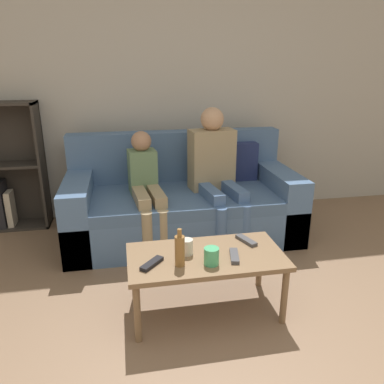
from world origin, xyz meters
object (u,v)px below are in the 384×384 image
object	(u,v)px
coffee_table	(206,261)
person_child	(146,184)
couch	(182,204)
cup_far	(187,247)
bookshelf	(0,180)
tv_remote_1	(152,264)
tv_remote_0	(234,256)
bottle	(180,250)
person_adult	(215,165)
cup_near	(211,256)
tv_remote_2	(246,240)

from	to	relation	value
coffee_table	person_child	world-z (taller)	person_child
couch	cup_far	xyz separation A→B (m)	(-0.16, -1.14, 0.16)
couch	cup_far	size ratio (longest dim) A/B	20.50
person_child	cup_far	size ratio (longest dim) A/B	9.87
bookshelf	coffee_table	world-z (taller)	bookshelf
coffee_table	tv_remote_1	distance (m)	0.34
couch	tv_remote_0	size ratio (longest dim) A/B	11.33
couch	bottle	size ratio (longest dim) A/B	8.78
person_adult	tv_remote_1	world-z (taller)	person_adult
person_child	tv_remote_1	xyz separation A→B (m)	(-0.05, -1.09, -0.14)
person_adult	bottle	world-z (taller)	person_adult
person_child	tv_remote_0	size ratio (longest dim) A/B	5.45
cup_near	tv_remote_2	bearing A→B (deg)	39.16
tv_remote_1	bookshelf	bearing A→B (deg)	168.36
cup_near	cup_far	world-z (taller)	cup_near
couch	person_child	bearing A→B (deg)	-156.37
bookshelf	person_child	world-z (taller)	bookshelf
person_child	tv_remote_2	bearing A→B (deg)	-63.15
couch	cup_near	size ratio (longest dim) A/B	19.57
bookshelf	cup_far	world-z (taller)	bookshelf
person_adult	tv_remote_0	xyz separation A→B (m)	(-0.16, -1.14, -0.25)
person_adult	bookshelf	bearing A→B (deg)	155.73
couch	tv_remote_1	distance (m)	1.30
cup_near	tv_remote_1	distance (m)	0.35
couch	tv_remote_2	xyz separation A→B (m)	(0.25, -1.05, 0.12)
couch	bottle	bearing A→B (deg)	-99.98
bookshelf	cup_far	xyz separation A→B (m)	(1.50, -1.62, -0.02)
cup_near	tv_remote_1	bearing A→B (deg)	171.51
tv_remote_2	tv_remote_1	bearing A→B (deg)	175.68
person_adult	bottle	xyz separation A→B (m)	(-0.50, -1.17, -0.17)
coffee_table	person_adult	xyz separation A→B (m)	(0.32, 1.07, 0.31)
cup_far	bottle	world-z (taller)	bottle
coffee_table	tv_remote_2	bearing A→B (deg)	22.08
tv_remote_2	person_adult	bearing A→B (deg)	67.76
coffee_table	couch	bearing A→B (deg)	87.70
bookshelf	tv_remote_2	world-z (taller)	bookshelf
coffee_table	tv_remote_1	world-z (taller)	tv_remote_1
cup_far	person_child	bearing A→B (deg)	99.91
person_adult	tv_remote_0	size ratio (longest dim) A/B	6.50
cup_far	cup_near	bearing A→B (deg)	-50.93
couch	bookshelf	distance (m)	1.73
tv_remote_1	bottle	world-z (taller)	bottle
bottle	person_adult	bearing A→B (deg)	67.02
tv_remote_1	bottle	bearing A→B (deg)	31.26
couch	bookshelf	world-z (taller)	bookshelf
tv_remote_2	bottle	distance (m)	0.52
couch	tv_remote_0	bearing A→B (deg)	-84.83
couch	person_child	world-z (taller)	person_child
bookshelf	bottle	distance (m)	2.26
couch	coffee_table	bearing A→B (deg)	-92.30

